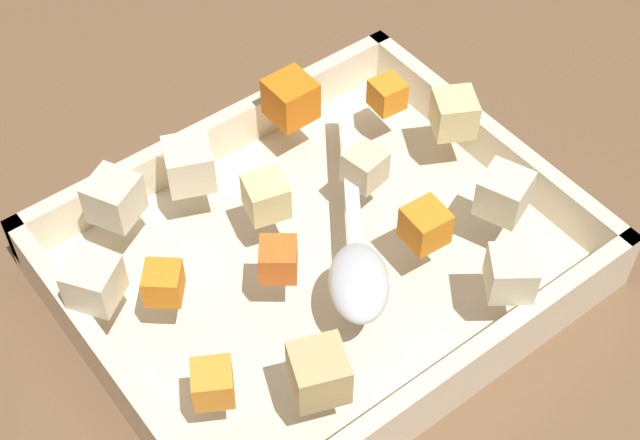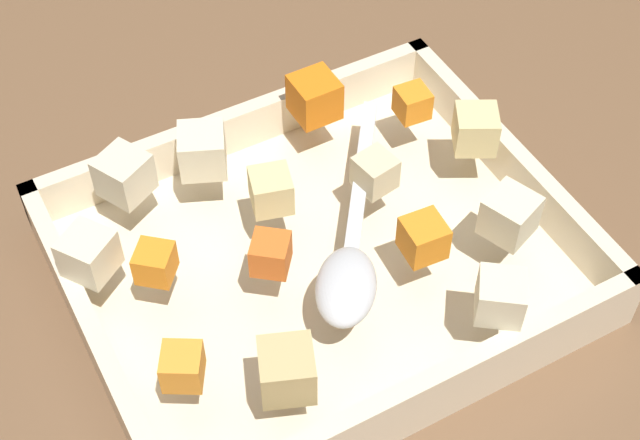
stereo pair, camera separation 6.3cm
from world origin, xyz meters
The scene contains 18 objects.
ground_plane centered at (0.00, 0.00, 0.00)m, with size 4.00×4.00×0.00m, color brown.
baking_dish centered at (0.02, 0.02, 0.01)m, with size 0.33×0.27×0.05m.
carrot_chunk_corner_ne centered at (-0.10, -0.05, 0.06)m, with size 0.02×0.02×0.02m, color orange.
carrot_chunk_center centered at (-0.03, -0.08, 0.07)m, with size 0.03×0.03×0.03m, color orange.
carrot_chunk_rim_edge centered at (0.14, 0.08, 0.06)m, with size 0.02×0.02×0.02m, color orange.
carrot_chunk_far_left centered at (0.13, 0.00, 0.06)m, with size 0.02×0.02×0.02m, color orange.
carrot_chunk_corner_se centered at (-0.03, 0.07, 0.06)m, with size 0.03×0.03×0.03m, color orange.
carrot_chunk_mid_left centered at (0.06, 0.03, 0.06)m, with size 0.02×0.02×0.02m, color orange.
potato_chunk_corner_sw centered at (0.03, -0.02, 0.06)m, with size 0.03×0.03×0.03m, color #E0CC89.
potato_chunk_heap_top centered at (-0.09, 0.08, 0.07)m, with size 0.03×0.03×0.03m, color beige.
potato_chunk_front_center centered at (-0.04, 0.00, 0.06)m, with size 0.02×0.02×0.02m, color beige.
potato_chunk_far_right centered at (-0.12, 0.00, 0.07)m, with size 0.03×0.03×0.03m, color #E0CC89.
potato_chunk_near_left centered at (0.16, -0.02, 0.07)m, with size 0.03×0.03×0.03m, color beige.
potato_chunk_mid_right centered at (-0.05, 0.13, 0.07)m, with size 0.03×0.03×0.03m, color beige.
potato_chunk_back_center centered at (0.06, -0.07, 0.07)m, with size 0.03×0.03×0.03m, color beige.
potato_chunk_near_spoon centered at (0.09, 0.11, 0.07)m, with size 0.03×0.03×0.03m, color tan.
parsnip_chunk_near_right centered at (0.12, -0.08, 0.07)m, with size 0.03×0.03×0.03m, color beige.
serving_spoon centered at (0.02, 0.06, 0.06)m, with size 0.14×0.18×0.02m.
Camera 1 is at (0.26, 0.34, 0.54)m, focal length 53.32 mm.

